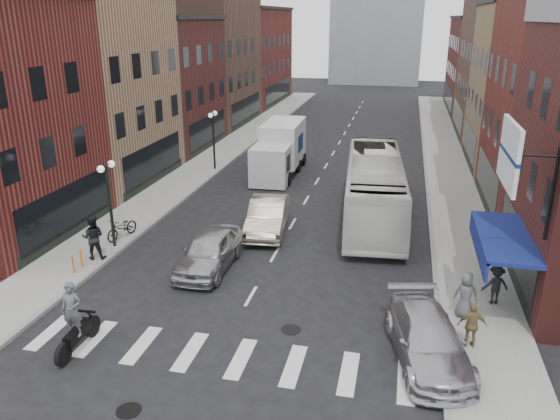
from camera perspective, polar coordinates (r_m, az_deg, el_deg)
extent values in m
plane|color=black|center=(20.50, -3.84, -10.28)|extent=(160.00, 160.00, 0.00)
cube|color=gray|center=(42.57, -6.43, 5.69)|extent=(3.00, 74.00, 0.15)
cube|color=gray|center=(40.41, 17.07, 4.20)|extent=(3.00, 74.00, 0.15)
cube|color=gray|center=(42.13, -4.49, 5.50)|extent=(0.20, 74.00, 0.16)
cube|color=gray|center=(40.34, 14.93, 4.26)|extent=(0.20, 74.00, 0.16)
cube|color=silver|center=(18.09, -6.63, -14.85)|extent=(12.00, 2.20, 0.01)
cube|color=black|center=(27.74, -21.40, 0.13)|extent=(0.08, 7.20, 2.20)
cube|color=#A07D58|center=(37.27, -20.65, 11.89)|extent=(10.00, 10.00, 12.00)
cube|color=black|center=(35.61, -13.05, 5.10)|extent=(0.08, 8.00, 2.20)
cube|color=#4E1F1C|center=(46.02, -13.70, 12.55)|extent=(10.00, 10.00, 10.00)
cube|color=black|center=(44.59, -7.53, 8.29)|extent=(0.08, 8.00, 2.20)
cube|color=black|center=(45.73, -14.24, 18.95)|extent=(10.30, 10.20, 0.30)
cube|color=brown|center=(55.93, -8.75, 15.56)|extent=(10.00, 12.00, 13.00)
cube|color=black|center=(54.87, -3.55, 10.51)|extent=(0.08, 9.60, 2.20)
cube|color=maroon|center=(69.20, -4.37, 15.62)|extent=(10.00, 16.00, 11.00)
cube|color=black|center=(68.28, -0.19, 12.33)|extent=(0.08, 12.80, 2.20)
cube|color=black|center=(69.04, -4.50, 20.30)|extent=(10.30, 16.20, 0.30)
cube|color=black|center=(23.63, 23.54, -3.46)|extent=(0.08, 7.20, 2.20)
cube|color=black|center=(32.51, 20.80, 2.95)|extent=(0.08, 8.00, 2.20)
cube|color=#A07D58|center=(42.40, 26.58, 11.21)|extent=(10.00, 10.00, 11.00)
cube|color=black|center=(42.15, 19.18, 6.72)|extent=(0.08, 8.00, 2.20)
cube|color=brown|center=(53.07, 24.07, 13.40)|extent=(10.00, 12.00, 12.00)
cube|color=black|center=(52.91, 18.07, 9.27)|extent=(0.08, 9.60, 2.20)
cube|color=#4E1F1C|center=(66.91, 21.83, 13.77)|extent=(10.00, 16.00, 10.00)
cube|color=black|center=(66.72, 17.17, 11.31)|extent=(0.08, 12.80, 2.20)
cube|color=black|center=(66.71, 22.41, 18.15)|extent=(10.30, 16.20, 0.30)
cube|color=navy|center=(21.23, 22.39, -2.63)|extent=(1.80, 5.00, 0.15)
cube|color=navy|center=(21.22, 20.01, -3.35)|extent=(0.10, 5.00, 0.70)
cylinder|color=black|center=(18.83, 26.55, 1.47)|extent=(0.12, 0.12, 3.00)
cylinder|color=black|center=(18.37, 24.99, 5.20)|extent=(1.40, 0.08, 0.08)
cube|color=silver|center=(18.23, 22.85, 5.40)|extent=(0.12, 3.00, 2.00)
cylinder|color=black|center=(25.85, -17.28, 0.18)|extent=(0.14, 0.14, 4.00)
cylinder|color=black|center=(25.29, -17.73, 4.46)|extent=(0.06, 0.90, 0.06)
sphere|color=white|center=(24.93, -18.22, 4.08)|extent=(0.32, 0.32, 0.32)
sphere|color=white|center=(25.67, -17.22, 4.62)|extent=(0.32, 0.32, 0.32)
cylinder|color=black|center=(38.11, -6.93, 7.01)|extent=(0.14, 0.14, 4.00)
cylinder|color=black|center=(37.73, -7.05, 9.97)|extent=(0.06, 0.90, 0.06)
sphere|color=white|center=(37.32, -7.28, 9.78)|extent=(0.32, 0.32, 0.32)
sphere|color=white|center=(38.15, -6.82, 10.01)|extent=(0.32, 0.32, 0.32)
cylinder|color=#D8590C|center=(24.13, -20.82, -5.34)|extent=(0.08, 0.08, 0.80)
cylinder|color=#D8590C|center=(24.58, -20.07, -4.79)|extent=(0.08, 0.08, 0.80)
cube|color=silver|center=(34.62, -0.99, 4.69)|extent=(2.39, 2.58, 2.41)
cube|color=black|center=(34.56, -0.99, 5.07)|extent=(2.40, 1.43, 1.06)
cube|color=silver|center=(37.92, 0.33, 7.13)|extent=(2.57, 5.09, 2.80)
cube|color=navy|center=(37.92, 0.33, 7.13)|extent=(2.51, 2.01, 1.16)
cube|color=black|center=(38.11, 0.26, 4.73)|extent=(2.32, 6.34, 0.34)
cylinder|color=black|center=(35.30, -2.66, 3.50)|extent=(0.27, 0.87, 0.87)
cylinder|color=black|center=(34.80, 0.87, 3.28)|extent=(0.27, 0.87, 0.87)
cylinder|color=black|center=(38.36, -1.36, 4.83)|extent=(0.27, 0.87, 0.87)
cylinder|color=black|center=(37.90, 1.91, 4.63)|extent=(0.27, 0.87, 0.87)
cylinder|color=black|center=(40.18, -0.68, 5.51)|extent=(0.27, 0.87, 0.87)
cylinder|color=black|center=(39.73, 2.44, 5.33)|extent=(0.27, 0.87, 0.87)
cylinder|color=black|center=(19.77, -19.01, -11.40)|extent=(0.16, 0.74, 0.74)
cylinder|color=black|center=(18.61, -21.71, -13.85)|extent=(0.16, 0.74, 0.74)
cube|color=black|center=(19.05, -20.40, -11.96)|extent=(0.38, 1.35, 0.39)
cube|color=black|center=(19.27, -19.58, -9.95)|extent=(0.62, 0.11, 0.07)
imported|color=#53565A|center=(18.53, -20.92, -9.69)|extent=(0.70, 0.49, 1.84)
imported|color=silver|center=(29.16, 9.82, 2.33)|extent=(3.79, 12.34, 3.38)
imported|color=#B0B0B5|center=(23.37, -7.40, -4.26)|extent=(1.93, 4.78, 1.63)
imported|color=#B5AA93|center=(27.14, -1.31, -0.61)|extent=(2.36, 5.20, 1.66)
imported|color=#B6B5BA|center=(18.00, 15.21, -12.90)|extent=(3.08, 5.35, 1.46)
imported|color=black|center=(27.14, -16.17, -1.80)|extent=(1.14, 2.05, 1.02)
imported|color=black|center=(25.06, -18.95, -2.72)|extent=(1.09, 0.83, 1.98)
imported|color=black|center=(21.67, 21.60, -7.25)|extent=(1.08, 0.74, 1.53)
imported|color=olive|center=(18.75, 19.44, -11.27)|extent=(0.94, 0.52, 1.55)
imported|color=#54575C|center=(20.39, 18.85, -8.39)|extent=(0.87, 0.61, 1.68)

